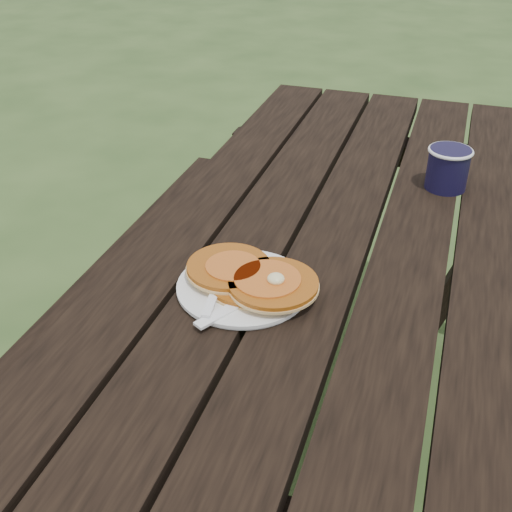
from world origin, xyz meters
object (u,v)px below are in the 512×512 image
(plate, at_px, (243,287))
(pancake_stack, at_px, (252,278))
(picnic_table, at_px, (324,377))
(coffee_cup, at_px, (448,166))

(plate, height_order, pancake_stack, pancake_stack)
(plate, bearing_deg, pancake_stack, 23.61)
(picnic_table, xyz_separation_m, coffee_cup, (0.19, 0.28, 0.44))
(picnic_table, distance_m, coffee_cup, 0.56)
(picnic_table, bearing_deg, pancake_stack, -113.03)
(pancake_stack, xyz_separation_m, coffee_cup, (0.29, 0.51, 0.03))
(picnic_table, relative_size, plate, 7.95)
(coffee_cup, bearing_deg, plate, -120.34)
(plate, xyz_separation_m, coffee_cup, (0.30, 0.52, 0.05))
(picnic_table, xyz_separation_m, pancake_stack, (-0.10, -0.23, 0.41))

